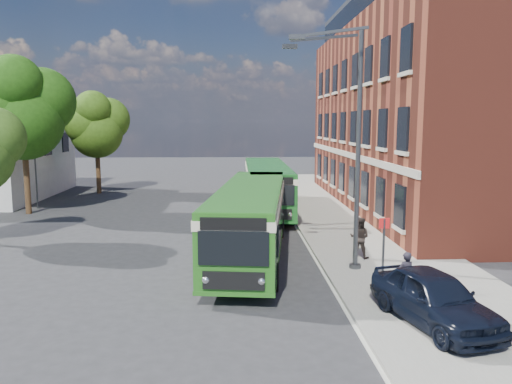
{
  "coord_description": "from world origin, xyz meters",
  "views": [
    {
      "loc": [
        0.57,
        -20.36,
        5.73
      ],
      "look_at": [
        1.68,
        4.48,
        2.2
      ],
      "focal_mm": 35.0,
      "sensor_mm": 36.0,
      "label": 1
    }
  ],
  "objects_px": {
    "street_lamp": "(349,147)",
    "parked_car": "(434,298)",
    "bus_rear": "(267,183)",
    "bus_front": "(251,214)"
  },
  "relations": [
    {
      "from": "bus_rear",
      "to": "parked_car",
      "type": "bearing_deg",
      "value": -79.54
    },
    {
      "from": "street_lamp",
      "to": "bus_rear",
      "type": "distance_m",
      "value": 13.56
    },
    {
      "from": "street_lamp",
      "to": "bus_front",
      "type": "xyz_separation_m",
      "value": [
        -3.54,
        2.38,
        -2.96
      ]
    },
    {
      "from": "street_lamp",
      "to": "parked_car",
      "type": "xyz_separation_m",
      "value": [
        1.23,
        -5.38,
        -3.88
      ]
    },
    {
      "from": "street_lamp",
      "to": "bus_front",
      "type": "bearing_deg",
      "value": 146.08
    },
    {
      "from": "bus_front",
      "to": "bus_rear",
      "type": "xyz_separation_m",
      "value": [
        1.38,
        10.67,
        -0.0
      ]
    },
    {
      "from": "parked_car",
      "to": "bus_front",
      "type": "bearing_deg",
      "value": 107.46
    },
    {
      "from": "parked_car",
      "to": "street_lamp",
      "type": "bearing_deg",
      "value": 88.77
    },
    {
      "from": "bus_front",
      "to": "parked_car",
      "type": "relative_size",
      "value": 2.87
    },
    {
      "from": "bus_front",
      "to": "bus_rear",
      "type": "relative_size",
      "value": 1.03
    }
  ]
}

